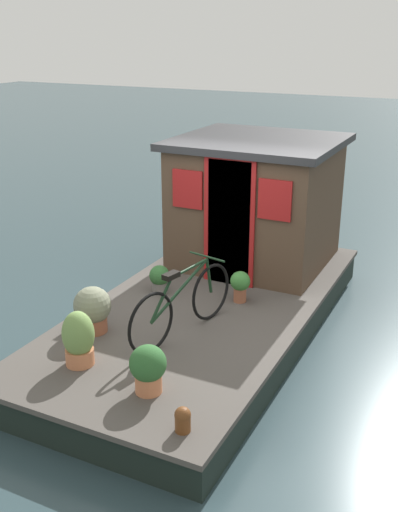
{
  "coord_description": "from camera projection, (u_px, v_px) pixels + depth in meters",
  "views": [
    {
      "loc": [
        -6.29,
        -3.01,
        3.7
      ],
      "look_at": [
        -0.2,
        0.0,
        1.14
      ],
      "focal_mm": 42.32,
      "sensor_mm": 36.0,
      "label": 1
    }
  ],
  "objects": [
    {
      "name": "ground_plane",
      "position": [
        206.0,
        333.0,
        7.83
      ],
      "size": [
        60.0,
        60.0,
        0.0
      ],
      "primitive_type": "plane",
      "color": "#2D4247"
    },
    {
      "name": "houseboat_deck",
      "position": [
        206.0,
        318.0,
        7.75
      ],
      "size": [
        5.57,
        2.61,
        0.44
      ],
      "color": "#4C4742",
      "rests_on": "ground_plane"
    },
    {
      "name": "houseboat_cabin",
      "position": [
        256.0,
        201.0,
        8.75
      ],
      "size": [
        2.13,
        2.26,
        1.83
      ],
      "color": "#4C3828",
      "rests_on": "houseboat_deck"
    },
    {
      "name": "bicycle",
      "position": [
        183.0,
        304.0,
        6.74
      ],
      "size": [
        1.69,
        0.54,
        0.83
      ],
      "color": "black",
      "rests_on": "houseboat_deck"
    },
    {
      "name": "potted_plant_sage",
      "position": [
        240.0,
        284.0,
        7.62
      ],
      "size": [
        0.25,
        0.25,
        0.41
      ],
      "color": "#935138",
      "rests_on": "houseboat_deck"
    },
    {
      "name": "potted_plant_thyme",
      "position": [
        148.0,
        368.0,
        5.7
      ],
      "size": [
        0.36,
        0.36,
        0.49
      ],
      "color": "#C6754C",
      "rests_on": "houseboat_deck"
    },
    {
      "name": "potted_plant_mint",
      "position": [
        79.0,
        339.0,
        6.17
      ],
      "size": [
        0.33,
        0.33,
        0.6
      ],
      "color": "#C6754C",
      "rests_on": "houseboat_deck"
    },
    {
      "name": "potted_plant_ivy",
      "position": [
        160.0,
        278.0,
        7.91
      ],
      "size": [
        0.27,
        0.27,
        0.37
      ],
      "color": "slate",
      "rests_on": "houseboat_deck"
    },
    {
      "name": "potted_plant_basil",
      "position": [
        93.0,
        309.0,
        6.85
      ],
      "size": [
        0.43,
        0.43,
        0.54
      ],
      "color": "#935138",
      "rests_on": "houseboat_deck"
    },
    {
      "name": "mooring_bollard",
      "position": [
        183.0,
        419.0,
        5.18
      ],
      "size": [
        0.15,
        0.15,
        0.24
      ],
      "color": "brown",
      "rests_on": "houseboat_deck"
    }
  ]
}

